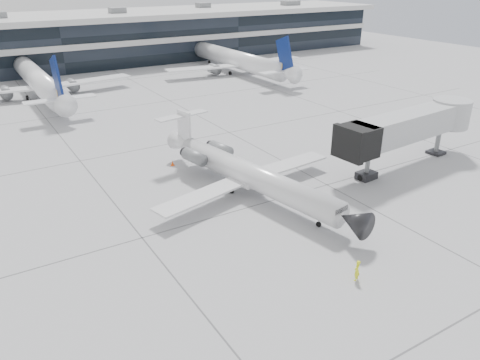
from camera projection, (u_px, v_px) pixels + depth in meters
ground at (245, 208)px, 43.31m from camera, size 220.00×220.00×0.00m
terminal at (52, 44)px, 105.05m from camera, size 170.00×22.00×10.00m
bg_jet_center at (41, 96)px, 82.28m from camera, size 32.00×40.00×9.60m
bg_jet_right at (235, 72)px, 101.34m from camera, size 32.00×40.00×9.60m
regional_jet at (248, 173)px, 45.57m from camera, size 21.03×26.22×6.07m
jet_bridge at (414, 125)px, 51.45m from camera, size 19.89×5.34×6.38m
ramp_worker at (357, 270)px, 32.99m from camera, size 0.69×0.59×1.61m
traffic_cone at (173, 163)px, 52.71m from camera, size 0.52×0.52×0.60m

